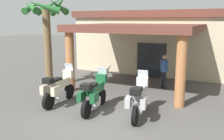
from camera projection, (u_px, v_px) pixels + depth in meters
ground_plane at (100, 117)px, 9.18m from camera, size 80.00×80.00×0.00m
motel_building at (164, 40)px, 17.90m from camera, size 11.80×12.29×4.11m
motorcycle_cream at (59, 88)px, 10.47m from camera, size 0.71×2.21×1.61m
motorcycle_green at (94, 94)px, 9.62m from camera, size 0.73×2.21×1.61m
motorcycle_silver at (139, 99)px, 9.02m from camera, size 0.80×2.21×1.61m
pedestrian at (164, 69)px, 12.84m from camera, size 0.46×0.33×1.76m
palm_tree_roadside at (46, 21)px, 12.76m from camera, size 2.31×2.39×4.83m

